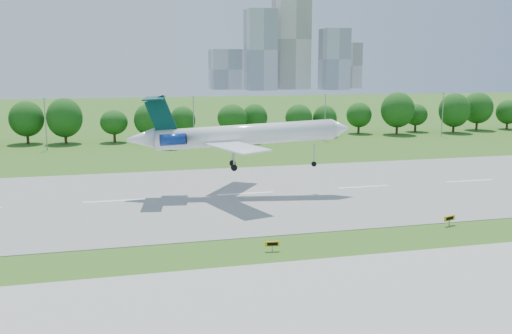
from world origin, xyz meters
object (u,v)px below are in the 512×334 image
taxi_sign_left (272,244)px  service_vehicle_b (254,142)px  airliner (234,135)px  service_vehicle_a (170,148)px

taxi_sign_left → service_vehicle_b: bearing=83.4°
airliner → taxi_sign_left: (-1.75, -28.01, -8.57)m
taxi_sign_left → service_vehicle_b: 83.24m
service_vehicle_a → service_vehicle_b: size_ratio=0.92×
airliner → taxi_sign_left: 29.34m
airliner → service_vehicle_b: airliner is taller
taxi_sign_left → service_vehicle_a: 77.24m
service_vehicle_a → service_vehicle_b: service_vehicle_b is taller
airliner → service_vehicle_b: 56.38m
airliner → service_vehicle_b: (16.37, 53.24, -8.76)m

